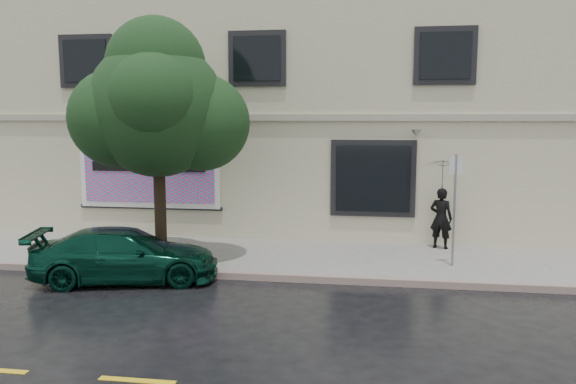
# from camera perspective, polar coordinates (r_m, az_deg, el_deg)

# --- Properties ---
(ground) EXTENTS (90.00, 90.00, 0.00)m
(ground) POSITION_cam_1_polar(r_m,az_deg,el_deg) (11.47, -8.01, -10.79)
(ground) COLOR black
(ground) RESTS_ON ground
(sidewalk) EXTENTS (20.00, 3.50, 0.15)m
(sidewalk) POSITION_cam_1_polar(r_m,az_deg,el_deg) (14.47, -4.37, -6.54)
(sidewalk) COLOR #98968F
(sidewalk) RESTS_ON ground
(curb) EXTENTS (20.00, 0.18, 0.16)m
(curb) POSITION_cam_1_polar(r_m,az_deg,el_deg) (12.83, -6.11, -8.41)
(curb) COLOR slate
(curb) RESTS_ON ground
(road_marking) EXTENTS (19.00, 0.12, 0.01)m
(road_marking) POSITION_cam_1_polar(r_m,az_deg,el_deg) (8.42, -15.08, -18.00)
(road_marking) COLOR gold
(road_marking) RESTS_ON ground
(building) EXTENTS (20.00, 8.12, 7.00)m
(building) POSITION_cam_1_polar(r_m,az_deg,el_deg) (19.68, -0.74, 7.29)
(building) COLOR beige
(building) RESTS_ON ground
(billboard) EXTENTS (4.30, 0.16, 2.20)m
(billboard) POSITION_cam_1_polar(r_m,az_deg,el_deg) (16.68, -13.95, 2.04)
(billboard) COLOR white
(billboard) RESTS_ON ground
(car) EXTENTS (4.33, 2.66, 1.17)m
(car) POSITION_cam_1_polar(r_m,az_deg,el_deg) (12.98, -16.16, -6.16)
(car) COLOR #083123
(car) RESTS_ON ground
(pedestrian) EXTENTS (0.69, 0.57, 1.62)m
(pedestrian) POSITION_cam_1_polar(r_m,az_deg,el_deg) (15.38, 15.28, -2.58)
(pedestrian) COLOR black
(pedestrian) RESTS_ON sidewalk
(umbrella) EXTENTS (1.09, 1.09, 0.70)m
(umbrella) POSITION_cam_1_polar(r_m,az_deg,el_deg) (15.22, 15.43, 1.71)
(umbrella) COLOR black
(umbrella) RESTS_ON pedestrian
(street_tree) EXTENTS (3.19, 3.19, 5.25)m
(street_tree) POSITION_cam_1_polar(r_m,az_deg,el_deg) (13.57, -13.14, 8.17)
(street_tree) COLOR black
(street_tree) RESTS_ON sidewalk
(fire_hydrant) EXTENTS (0.29, 0.27, 0.70)m
(fire_hydrant) POSITION_cam_1_polar(r_m,az_deg,el_deg) (14.94, -17.32, -4.79)
(fire_hydrant) COLOR silver
(fire_hydrant) RESTS_ON sidewalk
(sign_pole) EXTENTS (0.32, 0.06, 2.61)m
(sign_pole) POSITION_cam_1_polar(r_m,az_deg,el_deg) (13.51, 16.57, -0.75)
(sign_pole) COLOR gray
(sign_pole) RESTS_ON sidewalk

